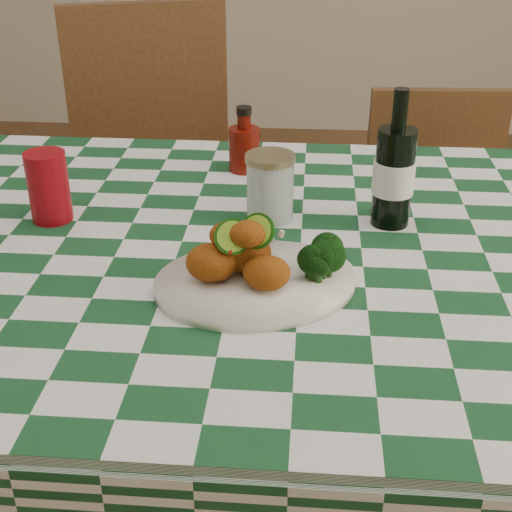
# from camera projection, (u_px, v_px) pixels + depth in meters

# --- Properties ---
(dining_table) EXTENTS (1.66, 1.06, 0.79)m
(dining_table) POSITION_uv_depth(u_px,v_px,m) (243.00, 419.00, 1.41)
(dining_table) COLOR #174925
(dining_table) RESTS_ON ground
(plate) EXTENTS (0.37, 0.33, 0.02)m
(plate) POSITION_uv_depth(u_px,v_px,m) (256.00, 282.00, 1.09)
(plate) COLOR white
(plate) RESTS_ON dining_table
(fried_chicken_pile) EXTENTS (0.15, 0.11, 0.09)m
(fried_chicken_pile) POSITION_uv_depth(u_px,v_px,m) (248.00, 250.00, 1.06)
(fried_chicken_pile) COLOR #93440E
(fried_chicken_pile) RESTS_ON plate
(broccoli_side) EXTENTS (0.08, 0.08, 0.06)m
(broccoli_side) POSITION_uv_depth(u_px,v_px,m) (313.00, 259.00, 1.08)
(broccoli_side) COLOR black
(broccoli_side) RESTS_ON plate
(red_tumbler) EXTENTS (0.09, 0.09, 0.13)m
(red_tumbler) POSITION_uv_depth(u_px,v_px,m) (49.00, 187.00, 1.28)
(red_tumbler) COLOR maroon
(red_tumbler) RESTS_ON dining_table
(ketchup_bottle) EXTENTS (0.07, 0.07, 0.14)m
(ketchup_bottle) POSITION_uv_depth(u_px,v_px,m) (244.00, 139.00, 1.49)
(ketchup_bottle) COLOR #5C0C04
(ketchup_bottle) RESTS_ON dining_table
(mason_jar) EXTENTS (0.11, 0.11, 0.12)m
(mason_jar) POSITION_uv_depth(u_px,v_px,m) (270.00, 187.00, 1.28)
(mason_jar) COLOR #B2BCBA
(mason_jar) RESTS_ON dining_table
(beer_bottle) EXTENTS (0.10, 0.10, 0.25)m
(beer_bottle) POSITION_uv_depth(u_px,v_px,m) (395.00, 159.00, 1.23)
(beer_bottle) COLOR black
(beer_bottle) RESTS_ON dining_table
(wooden_chair_left) EXTENTS (0.61, 0.63, 1.03)m
(wooden_chair_left) POSITION_uv_depth(u_px,v_px,m) (165.00, 202.00, 2.04)
(wooden_chair_left) COLOR #472814
(wooden_chair_left) RESTS_ON ground
(wooden_chair_right) EXTENTS (0.40, 0.42, 0.83)m
(wooden_chair_right) POSITION_uv_depth(u_px,v_px,m) (437.00, 256.00, 1.96)
(wooden_chair_right) COLOR #472814
(wooden_chair_right) RESTS_ON ground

